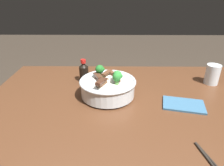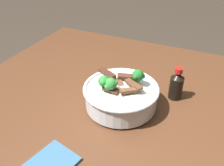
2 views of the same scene
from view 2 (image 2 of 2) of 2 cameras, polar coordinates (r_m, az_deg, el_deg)
The scene contains 3 objects.
dining_table at distance 0.87m, azimuth -7.02°, elevation -11.62°, with size 1.22×0.95×0.79m.
rice_bowl at distance 0.79m, azimuth 2.09°, elevation -2.53°, with size 0.24×0.24×0.13m.
soy_sauce_bottle at distance 0.85m, azimuth 14.82°, elevation -0.46°, with size 0.05×0.05×0.12m.
Camera 2 is at (0.51, 0.34, 1.31)m, focal length 39.10 mm.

